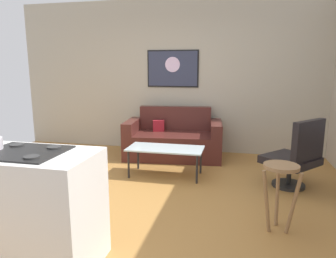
{
  "coord_description": "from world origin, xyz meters",
  "views": [
    {
      "loc": [
        1.06,
        -3.34,
        1.56
      ],
      "look_at": [
        0.1,
        0.9,
        0.7
      ],
      "focal_mm": 33.18,
      "sensor_mm": 36.0,
      "label": 1
    }
  ],
  "objects_px": {
    "armchair": "(296,156)",
    "wall_painting": "(173,69)",
    "coffee_table": "(165,150)",
    "couch": "(173,141)",
    "bar_stool": "(280,180)"
  },
  "relations": [
    {
      "from": "coffee_table",
      "to": "wall_painting",
      "type": "distance_m",
      "value": 1.9
    },
    {
      "from": "couch",
      "to": "coffee_table",
      "type": "height_order",
      "value": "couch"
    },
    {
      "from": "coffee_table",
      "to": "bar_stool",
      "type": "xyz_separation_m",
      "value": [
        1.42,
        -1.28,
        0.13
      ]
    },
    {
      "from": "armchair",
      "to": "wall_painting",
      "type": "distance_m",
      "value": 2.77
    },
    {
      "from": "couch",
      "to": "bar_stool",
      "type": "distance_m",
      "value": 2.73
    },
    {
      "from": "wall_painting",
      "to": "coffee_table",
      "type": "bearing_deg",
      "value": -81.93
    },
    {
      "from": "couch",
      "to": "armchair",
      "type": "xyz_separation_m",
      "value": [
        1.85,
        -1.09,
        0.14
      ]
    },
    {
      "from": "armchair",
      "to": "wall_painting",
      "type": "bearing_deg",
      "value": 141.2
    },
    {
      "from": "coffee_table",
      "to": "wall_painting",
      "type": "relative_size",
      "value": 1.13
    },
    {
      "from": "bar_stool",
      "to": "wall_painting",
      "type": "relative_size",
      "value": 0.69
    },
    {
      "from": "coffee_table",
      "to": "bar_stool",
      "type": "distance_m",
      "value": 1.92
    },
    {
      "from": "couch",
      "to": "bar_stool",
      "type": "bearing_deg",
      "value": -56.32
    },
    {
      "from": "coffee_table",
      "to": "armchair",
      "type": "bearing_deg",
      "value": -3.26
    },
    {
      "from": "bar_stool",
      "to": "armchair",
      "type": "bearing_deg",
      "value": 73.92
    },
    {
      "from": "couch",
      "to": "armchair",
      "type": "height_order",
      "value": "armchair"
    }
  ]
}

